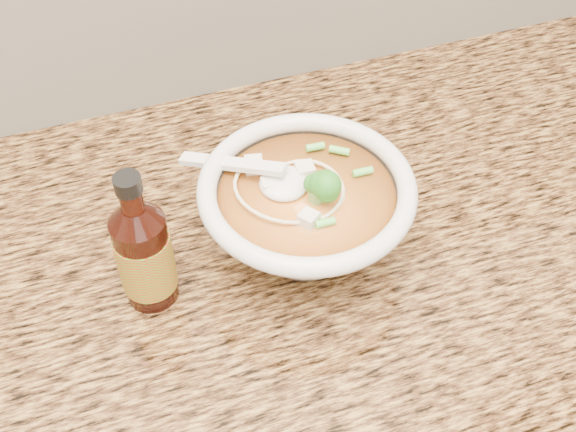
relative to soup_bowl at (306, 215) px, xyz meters
name	(u,v)px	position (x,y,z in m)	size (l,w,h in m)	color
counter_slab	(149,311)	(-0.18, -0.01, -0.07)	(4.00, 0.68, 0.04)	olive
soup_bowl	(306,215)	(0.00, 0.00, 0.00)	(0.22, 0.22, 0.12)	white
hot_sauce_bottle	(144,254)	(-0.17, -0.01, 0.01)	(0.07, 0.07, 0.17)	#3A0F08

